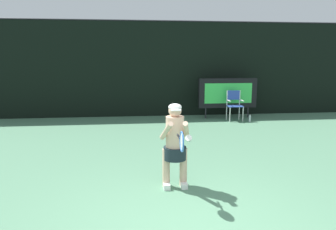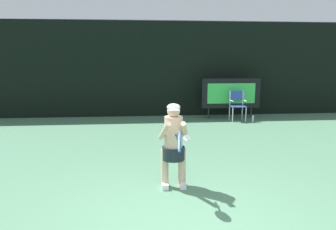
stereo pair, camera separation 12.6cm
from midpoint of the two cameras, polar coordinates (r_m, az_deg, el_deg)
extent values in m
cube|color=black|center=(12.04, -2.11, 8.35)|extent=(18.00, 0.12, 3.60)
cylinder|color=#38383D|center=(12.13, -2.17, 17.03)|extent=(18.00, 0.05, 0.05)
cube|color=black|center=(11.81, 11.78, 3.98)|extent=(2.20, 0.20, 1.10)
cube|color=#3ACD51|center=(11.71, 11.93, 3.92)|extent=(1.80, 0.01, 0.75)
cylinder|color=#2D2D33|center=(11.70, 7.78, 0.33)|extent=(0.05, 0.05, 0.40)
cylinder|color=#2D2D33|center=(12.18, 15.37, 0.44)|extent=(0.05, 0.05, 0.40)
cylinder|color=white|center=(11.14, 12.18, 0.01)|extent=(0.04, 0.04, 0.52)
cylinder|color=white|center=(11.29, 14.50, 0.05)|extent=(0.04, 0.04, 0.52)
cylinder|color=white|center=(11.52, 11.58, 0.37)|extent=(0.04, 0.04, 0.52)
cylinder|color=white|center=(11.67, 13.83, 0.40)|extent=(0.04, 0.04, 0.52)
cube|color=#324DA4|center=(11.36, 13.08, 1.58)|extent=(0.52, 0.44, 0.03)
cylinder|color=white|center=(11.44, 11.68, 3.03)|extent=(0.04, 0.04, 0.56)
cylinder|color=white|center=(11.59, 13.94, 3.03)|extent=(0.04, 0.04, 0.56)
cube|color=#324DA4|center=(11.50, 12.84, 3.57)|extent=(0.48, 0.02, 0.34)
cylinder|color=white|center=(11.26, 11.96, 2.60)|extent=(0.04, 0.44, 0.04)
cylinder|color=white|center=(11.41, 14.26, 2.60)|extent=(0.04, 0.44, 0.04)
cylinder|color=silver|center=(11.32, 15.70, -0.70)|extent=(0.07, 0.07, 0.24)
cylinder|color=black|center=(11.30, 15.73, -0.04)|extent=(0.03, 0.03, 0.03)
cube|color=white|center=(5.45, 0.12, -12.83)|extent=(0.11, 0.26, 0.09)
cube|color=white|center=(5.49, 3.32, -12.70)|extent=(0.11, 0.26, 0.09)
cylinder|color=#DBB293|center=(5.39, 0.07, -9.75)|extent=(0.13, 0.13, 0.68)
cylinder|color=#DBB293|center=(5.43, 3.27, -9.63)|extent=(0.13, 0.13, 0.68)
cylinder|color=#18242A|center=(5.33, 1.69, -7.04)|extent=(0.39, 0.39, 0.22)
cylinder|color=#DBB293|center=(5.23, 1.71, -3.31)|extent=(0.31, 0.31, 0.56)
sphere|color=#DBB293|center=(5.16, 1.73, 0.79)|extent=(0.22, 0.22, 0.22)
ellipsoid|color=white|center=(5.15, 1.74, 1.46)|extent=(0.22, 0.22, 0.12)
cube|color=white|center=(5.06, 1.87, 0.92)|extent=(0.17, 0.12, 0.02)
cylinder|color=#DBB293|center=(5.04, 0.08, -2.96)|extent=(0.20, 0.47, 0.38)
cylinder|color=#DBB293|center=(5.08, 3.79, -2.88)|extent=(0.20, 0.47, 0.38)
cylinder|color=white|center=(4.99, 4.22, -4.34)|extent=(0.13, 0.13, 0.12)
cylinder|color=black|center=(4.83, 2.36, -4.02)|extent=(0.03, 0.28, 0.03)
torus|color=#3366B9|center=(4.54, 2.87, -4.96)|extent=(0.02, 0.31, 0.31)
ellipsoid|color=silver|center=(4.54, 2.87, -4.96)|extent=(0.01, 0.26, 0.26)
camera|label=1|loc=(0.06, -89.52, 0.09)|focal=33.01mm
camera|label=2|loc=(0.06, 90.48, -0.09)|focal=33.01mm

